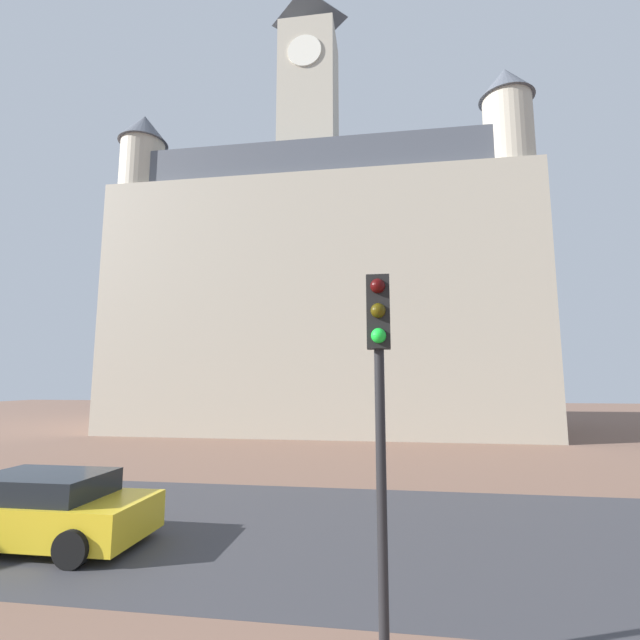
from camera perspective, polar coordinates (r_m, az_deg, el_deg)
ground_plane at (r=11.83m, az=0.78°, el=-23.36°), size 120.00×120.00×0.00m
street_asphalt_strip at (r=10.57m, az=-0.26°, el=-25.25°), size 120.00×7.58×0.00m
landmark_building at (r=32.75m, az=0.71°, el=3.33°), size 26.50×15.42×35.07m
car_yellow at (r=11.00m, az=-32.05°, el=-19.86°), size 4.22×2.08×1.34m
traffic_light_pole at (r=5.39m, az=7.64°, el=-8.25°), size 0.28×0.34×4.45m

